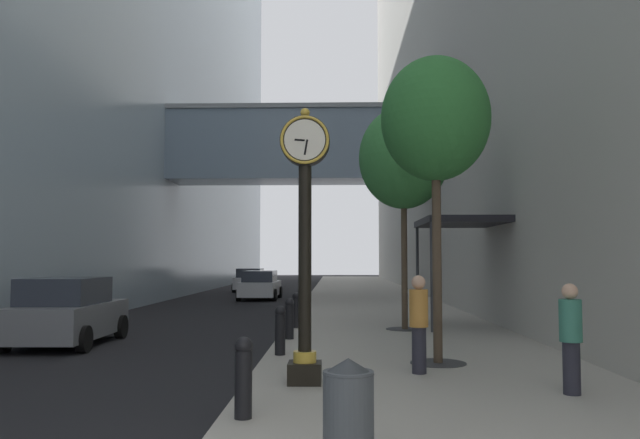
{
  "coord_description": "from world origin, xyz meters",
  "views": [
    {
      "loc": [
        1.54,
        -4.9,
        2.2
      ],
      "look_at": [
        0.99,
        17.12,
        3.56
      ],
      "focal_mm": 35.74,
      "sensor_mm": 36.0,
      "label": 1
    }
  ],
  "objects_px": {
    "car_silver_near": "(260,285)",
    "street_clock": "(305,230)",
    "bollard_fourth": "(289,318)",
    "car_grey_mid": "(67,312)",
    "bollard_nearest": "(243,375)",
    "pedestrian_by_clock": "(571,335)",
    "bollard_third": "(280,329)",
    "street_tree_near": "(435,121)",
    "bollard_sixth": "(301,303)",
    "street_tree_mid_near": "(403,159)",
    "bollard_fifth": "(296,309)",
    "trash_bin": "(348,409)",
    "car_white_far": "(250,280)",
    "pedestrian_walking": "(419,321)"
  },
  "relations": [
    {
      "from": "car_silver_near",
      "to": "street_clock",
      "type": "bearing_deg",
      "value": -81.45
    },
    {
      "from": "bollard_fourth",
      "to": "car_grey_mid",
      "type": "height_order",
      "value": "car_grey_mid"
    },
    {
      "from": "bollard_nearest",
      "to": "pedestrian_by_clock",
      "type": "height_order",
      "value": "pedestrian_by_clock"
    },
    {
      "from": "bollard_nearest",
      "to": "bollard_third",
      "type": "xyz_separation_m",
      "value": [
        0.0,
        5.44,
        0.0
      ]
    },
    {
      "from": "street_clock",
      "to": "street_tree_near",
      "type": "bearing_deg",
      "value": 39.51
    },
    {
      "from": "bollard_fourth",
      "to": "bollard_sixth",
      "type": "xyz_separation_m",
      "value": [
        0.0,
        5.44,
        0.0
      ]
    },
    {
      "from": "street_clock",
      "to": "street_tree_mid_near",
      "type": "distance_m",
      "value": 8.9
    },
    {
      "from": "street_clock",
      "to": "bollard_fifth",
      "type": "bearing_deg",
      "value": 94.56
    },
    {
      "from": "bollard_sixth",
      "to": "trash_bin",
      "type": "xyz_separation_m",
      "value": [
        1.33,
        -15.37,
        -0.01
      ]
    },
    {
      "from": "street_tree_near",
      "to": "car_grey_mid",
      "type": "distance_m",
      "value": 10.41
    },
    {
      "from": "street_tree_near",
      "to": "trash_bin",
      "type": "relative_size",
      "value": 5.86
    },
    {
      "from": "car_grey_mid",
      "to": "car_white_far",
      "type": "bearing_deg",
      "value": 87.56
    },
    {
      "from": "street_clock",
      "to": "street_tree_mid_near",
      "type": "height_order",
      "value": "street_tree_mid_near"
    },
    {
      "from": "pedestrian_walking",
      "to": "pedestrian_by_clock",
      "type": "xyz_separation_m",
      "value": [
        2.09,
        -1.72,
        -0.05
      ]
    },
    {
      "from": "street_tree_mid_near",
      "to": "car_silver_near",
      "type": "bearing_deg",
      "value": 111.25
    },
    {
      "from": "bollard_fifth",
      "to": "street_tree_mid_near",
      "type": "height_order",
      "value": "street_tree_mid_near"
    },
    {
      "from": "bollard_sixth",
      "to": "car_white_far",
      "type": "distance_m",
      "value": 21.34
    },
    {
      "from": "bollard_nearest",
      "to": "trash_bin",
      "type": "height_order",
      "value": "same"
    },
    {
      "from": "bollard_sixth",
      "to": "trash_bin",
      "type": "distance_m",
      "value": 15.42
    },
    {
      "from": "bollard_nearest",
      "to": "trash_bin",
      "type": "xyz_separation_m",
      "value": [
        1.33,
        -1.76,
        -0.01
      ]
    },
    {
      "from": "bollard_sixth",
      "to": "pedestrian_by_clock",
      "type": "height_order",
      "value": "pedestrian_by_clock"
    },
    {
      "from": "street_tree_near",
      "to": "street_clock",
      "type": "bearing_deg",
      "value": -140.49
    },
    {
      "from": "bollard_sixth",
      "to": "pedestrian_walking",
      "type": "relative_size",
      "value": 0.6
    },
    {
      "from": "trash_bin",
      "to": "street_clock",
      "type": "bearing_deg",
      "value": 98.96
    },
    {
      "from": "car_silver_near",
      "to": "pedestrian_walking",
      "type": "bearing_deg",
      "value": -76.25
    },
    {
      "from": "street_tree_near",
      "to": "car_grey_mid",
      "type": "relative_size",
      "value": 1.52
    },
    {
      "from": "bollard_sixth",
      "to": "car_grey_mid",
      "type": "xyz_separation_m",
      "value": [
        -5.68,
        -5.73,
        0.14
      ]
    },
    {
      "from": "bollard_fifth",
      "to": "pedestrian_walking",
      "type": "xyz_separation_m",
      "value": [
        2.7,
        -7.59,
        0.39
      ]
    },
    {
      "from": "street_clock",
      "to": "pedestrian_by_clock",
      "type": "xyz_separation_m",
      "value": [
        4.11,
        -0.75,
        -1.65
      ]
    },
    {
      "from": "car_grey_mid",
      "to": "street_clock",
      "type": "bearing_deg",
      "value": -41.09
    },
    {
      "from": "street_clock",
      "to": "pedestrian_by_clock",
      "type": "relative_size",
      "value": 2.74
    },
    {
      "from": "bollard_sixth",
      "to": "car_silver_near",
      "type": "bearing_deg",
      "value": 102.99
    },
    {
      "from": "car_white_far",
      "to": "trash_bin",
      "type": "bearing_deg",
      "value": -80.78
    },
    {
      "from": "pedestrian_walking",
      "to": "car_grey_mid",
      "type": "height_order",
      "value": "pedestrian_walking"
    },
    {
      "from": "bollard_fifth",
      "to": "pedestrian_by_clock",
      "type": "distance_m",
      "value": 10.48
    },
    {
      "from": "bollard_fifth",
      "to": "car_grey_mid",
      "type": "bearing_deg",
      "value": -152.1
    },
    {
      "from": "bollard_fourth",
      "to": "car_white_far",
      "type": "relative_size",
      "value": 0.25
    },
    {
      "from": "bollard_nearest",
      "to": "bollard_sixth",
      "type": "distance_m",
      "value": 13.6
    },
    {
      "from": "street_clock",
      "to": "car_silver_near",
      "type": "distance_m",
      "value": 24.27
    },
    {
      "from": "bollard_third",
      "to": "car_grey_mid",
      "type": "xyz_separation_m",
      "value": [
        -5.68,
        2.43,
        0.14
      ]
    },
    {
      "from": "trash_bin",
      "to": "street_tree_mid_near",
      "type": "bearing_deg",
      "value": 81.24
    },
    {
      "from": "street_tree_mid_near",
      "to": "car_grey_mid",
      "type": "bearing_deg",
      "value": -163.68
    },
    {
      "from": "street_clock",
      "to": "bollard_nearest",
      "type": "bearing_deg",
      "value": -106.39
    },
    {
      "from": "car_grey_mid",
      "to": "car_white_far",
      "type": "relative_size",
      "value": 0.96
    },
    {
      "from": "bollard_nearest",
      "to": "trash_bin",
      "type": "bearing_deg",
      "value": -53.04
    },
    {
      "from": "bollard_third",
      "to": "pedestrian_walking",
      "type": "height_order",
      "value": "pedestrian_walking"
    },
    {
      "from": "street_clock",
      "to": "pedestrian_by_clock",
      "type": "height_order",
      "value": "street_clock"
    },
    {
      "from": "trash_bin",
      "to": "bollard_third",
      "type": "bearing_deg",
      "value": 100.44
    },
    {
      "from": "bollard_fourth",
      "to": "bollard_fifth",
      "type": "height_order",
      "value": "same"
    },
    {
      "from": "pedestrian_by_clock",
      "to": "street_tree_near",
      "type": "bearing_deg",
      "value": 119.05
    }
  ]
}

